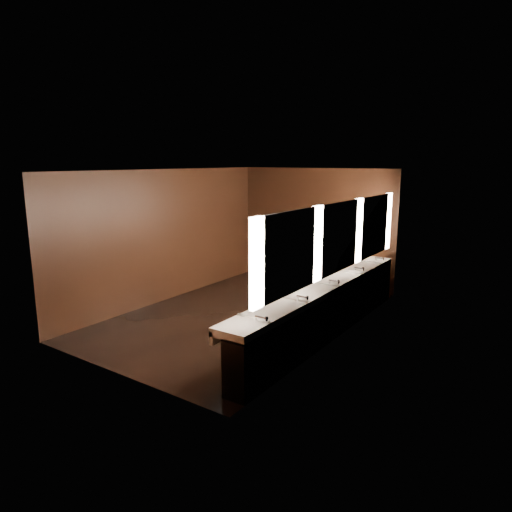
{
  "coord_description": "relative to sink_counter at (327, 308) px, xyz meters",
  "views": [
    {
      "loc": [
        5.02,
        -6.84,
        2.98
      ],
      "look_at": [
        0.32,
        0.0,
        1.23
      ],
      "focal_mm": 32.0,
      "sensor_mm": 36.0,
      "label": 1
    }
  ],
  "objects": [
    {
      "name": "person",
      "position": [
        -0.58,
        0.08,
        0.23
      ],
      "size": [
        0.4,
        0.56,
        1.46
      ],
      "primitive_type": "imported",
      "rotation": [
        0.0,
        0.0,
        -1.48
      ],
      "color": "#85C1C7",
      "rests_on": "floor"
    },
    {
      "name": "ceiling",
      "position": [
        -1.79,
        0.0,
        2.3
      ],
      "size": [
        4.0,
        6.0,
        0.02
      ],
      "primitive_type": "cube",
      "color": "#2D2D2B",
      "rests_on": "wall_back"
    },
    {
      "name": "floor",
      "position": [
        -1.79,
        0.0,
        -0.5
      ],
      "size": [
        6.0,
        6.0,
        0.0
      ],
      "primitive_type": "plane",
      "color": "black",
      "rests_on": "ground"
    },
    {
      "name": "sink_counter",
      "position": [
        0.0,
        0.0,
        0.0
      ],
      "size": [
        0.55,
        5.4,
        1.01
      ],
      "color": "black",
      "rests_on": "floor"
    },
    {
      "name": "wall_right",
      "position": [
        0.21,
        0.0,
        0.9
      ],
      "size": [
        0.02,
        6.0,
        2.8
      ],
      "primitive_type": "cube",
      "color": "black",
      "rests_on": "floor"
    },
    {
      "name": "wall_front",
      "position": [
        -1.79,
        -3.0,
        0.9
      ],
      "size": [
        4.0,
        0.02,
        2.8
      ],
      "primitive_type": "cube",
      "color": "black",
      "rests_on": "floor"
    },
    {
      "name": "trash_bin",
      "position": [
        -0.22,
        -2.11,
        -0.22
      ],
      "size": [
        0.46,
        0.46,
        0.55
      ],
      "primitive_type": "cylinder",
      "rotation": [
        0.0,
        0.0,
        0.39
      ],
      "color": "black",
      "rests_on": "floor"
    },
    {
      "name": "wall_back",
      "position": [
        -1.79,
        3.0,
        0.9
      ],
      "size": [
        4.0,
        0.02,
        2.8
      ],
      "primitive_type": "cube",
      "color": "black",
      "rests_on": "floor"
    },
    {
      "name": "wall_left",
      "position": [
        -3.79,
        0.0,
        0.9
      ],
      "size": [
        0.02,
        6.0,
        2.8
      ],
      "primitive_type": "cube",
      "color": "black",
      "rests_on": "floor"
    },
    {
      "name": "mirror_band",
      "position": [
        0.19,
        -0.0,
        1.25
      ],
      "size": [
        0.06,
        5.03,
        1.15
      ],
      "color": "#FFE3CB",
      "rests_on": "wall_right"
    }
  ]
}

